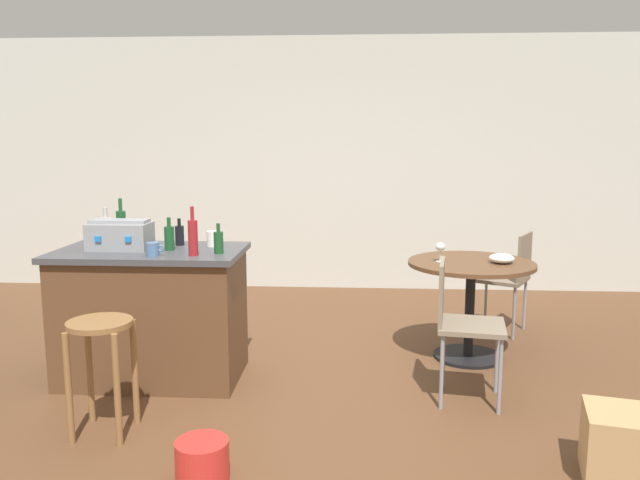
{
  "coord_description": "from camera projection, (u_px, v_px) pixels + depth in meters",
  "views": [
    {
      "loc": [
        0.34,
        -3.82,
        1.62
      ],
      "look_at": [
        0.08,
        0.4,
        0.94
      ],
      "focal_mm": 35.07,
      "sensor_mm": 36.0,
      "label": 1
    }
  ],
  "objects": [
    {
      "name": "bottle_3",
      "position": [
        180.0,
        235.0,
        4.33
      ],
      "size": [
        0.06,
        0.06,
        0.19
      ],
      "color": "black",
      "rests_on": "kitchen_island"
    },
    {
      "name": "cup_0",
      "position": [
        213.0,
        239.0,
        4.29
      ],
      "size": [
        0.12,
        0.09,
        0.11
      ],
      "color": "white",
      "rests_on": "kitchen_island"
    },
    {
      "name": "wooden_stool",
      "position": [
        101.0,
        350.0,
        3.42
      ],
      "size": [
        0.35,
        0.35,
        0.65
      ],
      "color": "olive",
      "rests_on": "ground_plane"
    },
    {
      "name": "bottle_1",
      "position": [
        193.0,
        237.0,
        3.94
      ],
      "size": [
        0.06,
        0.06,
        0.31
      ],
      "color": "maroon",
      "rests_on": "kitchen_island"
    },
    {
      "name": "toolbox",
      "position": [
        120.0,
        235.0,
        4.16
      ],
      "size": [
        0.4,
        0.25,
        0.2
      ],
      "color": "gray",
      "rests_on": "kitchen_island"
    },
    {
      "name": "kitchen_island",
      "position": [
        152.0,
        314.0,
        4.24
      ],
      "size": [
        1.24,
        0.73,
        0.9
      ],
      "color": "brown",
      "rests_on": "ground_plane"
    },
    {
      "name": "back_wall",
      "position": [
        327.0,
        165.0,
        6.76
      ],
      "size": [
        8.0,
        0.1,
        2.7
      ],
      "primitive_type": "cube",
      "color": "beige",
      "rests_on": "ground_plane"
    },
    {
      "name": "dining_table",
      "position": [
        471.0,
        285.0,
        4.61
      ],
      "size": [
        0.92,
        0.92,
        0.74
      ],
      "color": "black",
      "rests_on": "ground_plane"
    },
    {
      "name": "plastic_bucket",
      "position": [
        202.0,
        461.0,
        3.0
      ],
      "size": [
        0.26,
        0.26,
        0.2
      ],
      "primitive_type": "cylinder",
      "color": "red",
      "rests_on": "ground_plane"
    },
    {
      "name": "bottle_4",
      "position": [
        121.0,
        226.0,
        4.4
      ],
      "size": [
        0.07,
        0.07,
        0.32
      ],
      "color": "#194C23",
      "rests_on": "kitchen_island"
    },
    {
      "name": "folding_chair_far",
      "position": [
        509.0,
        274.0,
        5.23
      ],
      "size": [
        0.54,
        0.54,
        0.86
      ],
      "color": "#7F705B",
      "rests_on": "ground_plane"
    },
    {
      "name": "bottle_2",
      "position": [
        169.0,
        238.0,
        4.13
      ],
      "size": [
        0.07,
        0.07,
        0.22
      ],
      "color": "#194C23",
      "rests_on": "kitchen_island"
    },
    {
      "name": "ground_plane",
      "position": [
        304.0,
        393.0,
        4.04
      ],
      "size": [
        8.8,
        8.8,
        0.0
      ],
      "primitive_type": "plane",
      "color": "brown"
    },
    {
      "name": "bottle_0",
      "position": [
        219.0,
        242.0,
        4.02
      ],
      "size": [
        0.06,
        0.06,
        0.2
      ],
      "color": "#194C23",
      "rests_on": "kitchen_island"
    },
    {
      "name": "cup_1",
      "position": [
        153.0,
        249.0,
        3.94
      ],
      "size": [
        0.12,
        0.08,
        0.08
      ],
      "color": "#4C7099",
      "rests_on": "kitchen_island"
    },
    {
      "name": "serving_bowl",
      "position": [
        502.0,
        258.0,
        4.52
      ],
      "size": [
        0.18,
        0.18,
        0.07
      ],
      "primitive_type": "ellipsoid",
      "color": "white",
      "rests_on": "dining_table"
    },
    {
      "name": "cardboard_box",
      "position": [
        626.0,
        447.0,
        2.98
      ],
      "size": [
        0.45,
        0.43,
        0.34
      ],
      "primitive_type": "cube",
      "rotation": [
        0.0,
        0.0,
        -0.24
      ],
      "color": "tan",
      "rests_on": "ground_plane"
    },
    {
      "name": "bottle_5",
      "position": [
        106.0,
        230.0,
        4.36
      ],
      "size": [
        0.08,
        0.08,
        0.26
      ],
      "color": "#B7B2AD",
      "rests_on": "kitchen_island"
    },
    {
      "name": "folding_chair_near",
      "position": [
        460.0,
        318.0,
        3.86
      ],
      "size": [
        0.46,
        0.46,
        0.88
      ],
      "color": "#7F705B",
      "rests_on": "ground_plane"
    },
    {
      "name": "wine_glass",
      "position": [
        440.0,
        248.0,
        4.56
      ],
      "size": [
        0.07,
        0.07,
        0.14
      ],
      "color": "silver",
      "rests_on": "dining_table"
    }
  ]
}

